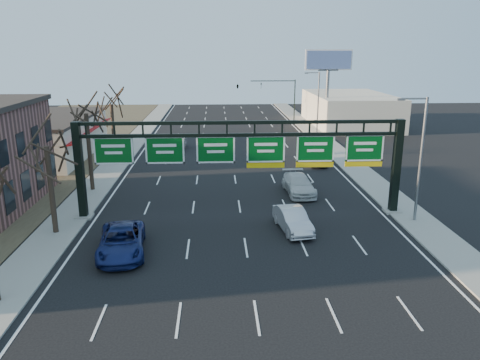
{
  "coord_description": "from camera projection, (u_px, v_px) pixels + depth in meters",
  "views": [
    {
      "loc": [
        -1.8,
        -25.34,
        12.23
      ],
      "look_at": [
        -0.14,
        6.44,
        3.2
      ],
      "focal_mm": 35.0,
      "sensor_mm": 36.0,
      "label": 1
    }
  ],
  "objects": [
    {
      "name": "lane_markings",
      "position": [
        234.0,
        174.0,
        46.98
      ],
      "size": [
        21.6,
        120.0,
        0.01
      ],
      "primitive_type": "cube",
      "color": "white",
      "rests_on": "ground"
    },
    {
      "name": "car_silver_distant",
      "position": [
        179.0,
        144.0,
        58.37
      ],
      "size": [
        1.73,
        4.24,
        1.37
      ],
      "primitive_type": "imported",
      "rotation": [
        0.0,
        0.0,
        -0.07
      ],
      "color": "#ABAAAF",
      "rests_on": "ground"
    },
    {
      "name": "streetlight_near",
      "position": [
        420.0,
        153.0,
        32.77
      ],
      "size": [
        2.15,
        0.22,
        9.0
      ],
      "color": "slate",
      "rests_on": "sidewalk_right"
    },
    {
      "name": "tree_far",
      "position": [
        111.0,
        94.0,
        49.1
      ],
      "size": [
        3.6,
        3.6,
        8.86
      ],
      "color": "black",
      "rests_on": "sidewalk_left"
    },
    {
      "name": "streetlight_far",
      "position": [
        317.0,
        101.0,
        65.44
      ],
      "size": [
        2.15,
        0.22,
        9.0
      ],
      "color": "slate",
      "rests_on": "sidewalk_right"
    },
    {
      "name": "sidewalk_left",
      "position": [
        105.0,
        175.0,
        46.32
      ],
      "size": [
        3.0,
        120.0,
        0.12
      ],
      "primitive_type": "cube",
      "color": "gray",
      "rests_on": "ground"
    },
    {
      "name": "billboard_right",
      "position": [
        328.0,
        70.0,
        69.27
      ],
      "size": [
        7.0,
        0.5,
        12.0
      ],
      "color": "slate",
      "rests_on": "ground"
    },
    {
      "name": "sidewalk_right",
      "position": [
        360.0,
        172.0,
        47.61
      ],
      "size": [
        3.0,
        120.0,
        0.12
      ],
      "primitive_type": "cube",
      "color": "gray",
      "rests_on": "ground"
    },
    {
      "name": "car_grey_far",
      "position": [
        315.0,
        157.0,
        50.61
      ],
      "size": [
        2.22,
        4.78,
        1.59
      ],
      "primitive_type": "imported",
      "rotation": [
        0.0,
        0.0,
        0.08
      ],
      "color": "#3A3D3F",
      "rests_on": "ground"
    },
    {
      "name": "traffic_signal_mast",
      "position": [
        259.0,
        89.0,
        79.4
      ],
      "size": [
        10.16,
        0.54,
        7.0
      ],
      "color": "black",
      "rests_on": "ground"
    },
    {
      "name": "car_blue_suv",
      "position": [
        122.0,
        241.0,
        28.59
      ],
      "size": [
        3.42,
        6.18,
        1.64
      ],
      "primitive_type": "imported",
      "rotation": [
        0.0,
        0.0,
        0.12
      ],
      "color": "navy",
      "rests_on": "ground"
    },
    {
      "name": "building_right_distant",
      "position": [
        349.0,
        110.0,
        76.13
      ],
      "size": [
        12.0,
        20.0,
        5.0
      ],
      "primitive_type": "cube",
      "color": "beige",
      "rests_on": "ground"
    },
    {
      "name": "car_white_wagon",
      "position": [
        299.0,
        184.0,
        40.53
      ],
      "size": [
        2.51,
        5.63,
        1.61
      ],
      "primitive_type": "imported",
      "rotation": [
        0.0,
        0.0,
        0.05
      ],
      "color": "silver",
      "rests_on": "ground"
    },
    {
      "name": "ground",
      "position": [
        248.0,
        261.0,
        27.77
      ],
      "size": [
        160.0,
        160.0,
        0.0
      ],
      "primitive_type": "plane",
      "color": "black",
      "rests_on": "ground"
    },
    {
      "name": "sign_gantry",
      "position": [
        243.0,
        155.0,
        34.2
      ],
      "size": [
        24.6,
        1.2,
        7.2
      ],
      "color": "black",
      "rests_on": "ground"
    },
    {
      "name": "cream_strip",
      "position": [
        45.0,
        136.0,
        53.9
      ],
      "size": [
        10.9,
        18.4,
        4.7
      ],
      "color": "beige",
      "rests_on": "ground"
    },
    {
      "name": "tree_gantry",
      "position": [
        44.0,
        130.0,
        29.99
      ],
      "size": [
        3.6,
        3.6,
        8.48
      ],
      "color": "black",
      "rests_on": "sidewalk_left"
    },
    {
      "name": "tree_mid",
      "position": [
        85.0,
        101.0,
        39.39
      ],
      "size": [
        3.6,
        3.6,
        9.24
      ],
      "color": "black",
      "rests_on": "sidewalk_left"
    },
    {
      "name": "car_silver_sedan",
      "position": [
        293.0,
        220.0,
        32.25
      ],
      "size": [
        2.37,
        4.96,
        1.57
      ],
      "primitive_type": "imported",
      "rotation": [
        0.0,
        0.0,
        0.15
      ],
      "color": "#BCBCC1",
      "rests_on": "ground"
    }
  ]
}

